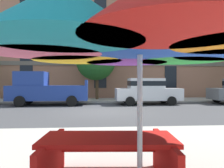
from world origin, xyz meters
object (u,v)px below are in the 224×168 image
at_px(pickup_blue, 45,90).
at_px(patio_umbrella, 140,33).
at_px(picnic_table, 108,158).
at_px(street_tree_middle, 98,61).
at_px(sedan_white, 147,90).

relative_size(pickup_blue, patio_umbrella, 1.51).
distance_m(patio_umbrella, picnic_table, 1.70).
xyz_separation_m(pickup_blue, picnic_table, (3.43, -12.15, -0.54)).
xyz_separation_m(pickup_blue, patio_umbrella, (3.75, -12.70, 1.04)).
bearing_deg(patio_umbrella, picnic_table, 120.44).
height_order(pickup_blue, picnic_table, pickup_blue).
bearing_deg(patio_umbrella, street_tree_middle, 90.88).
relative_size(sedan_white, picnic_table, 2.31).
bearing_deg(street_tree_middle, sedan_white, -48.21).
distance_m(street_tree_middle, picnic_table, 16.11).
xyz_separation_m(pickup_blue, street_tree_middle, (3.50, 3.72, 2.24)).
bearing_deg(picnic_table, sedan_white, 74.39).
bearing_deg(picnic_table, pickup_blue, 105.75).
height_order(sedan_white, street_tree_middle, street_tree_middle).
xyz_separation_m(street_tree_middle, patio_umbrella, (0.25, -16.42, -1.21)).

